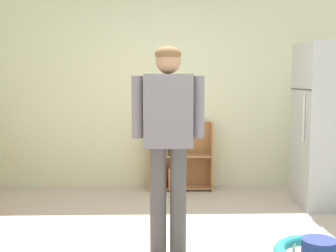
# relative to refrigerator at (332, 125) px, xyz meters

# --- Properties ---
(back_wall) EXTENTS (5.20, 0.06, 2.70)m
(back_wall) POSITION_rel_refrigerator_xyz_m (-1.73, 0.95, 0.46)
(back_wall) COLOR beige
(back_wall) RESTS_ON ground
(refrigerator) EXTENTS (0.73, 0.68, 1.78)m
(refrigerator) POSITION_rel_refrigerator_xyz_m (0.00, 0.00, 0.00)
(refrigerator) COLOR #B7BABF
(refrigerator) RESTS_ON ground
(bookshelf) EXTENTS (0.80, 0.28, 0.85)m
(bookshelf) POSITION_rel_refrigerator_xyz_m (-1.68, 0.76, -0.52)
(bookshelf) COLOR #B0784B
(bookshelf) RESTS_ON ground
(standing_person) EXTENTS (0.57, 0.22, 1.65)m
(standing_person) POSITION_rel_refrigerator_xyz_m (-1.82, -1.31, 0.10)
(standing_person) COLOR #565254
(standing_person) RESTS_ON ground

